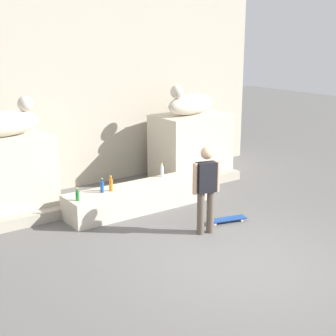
{
  "coord_description": "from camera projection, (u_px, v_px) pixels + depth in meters",
  "views": [
    {
      "loc": [
        -5.28,
        -5.31,
        3.67
      ],
      "look_at": [
        0.13,
        2.27,
        1.1
      ],
      "focal_mm": 52.81,
      "sensor_mm": 36.0,
      "label": 1
    }
  ],
  "objects": [
    {
      "name": "ground_plane",
      "position": [
        242.0,
        264.0,
        8.1
      ],
      "size": [
        40.0,
        40.0,
        0.0
      ],
      "primitive_type": "plane",
      "color": "#605E5B"
    },
    {
      "name": "facade_wall",
      "position": [
        79.0,
        52.0,
        11.73
      ],
      "size": [
        10.23,
        0.6,
        6.41
      ],
      "primitive_type": "cube",
      "color": "#B2AA97",
      "rests_on": "ground_plane"
    },
    {
      "name": "pedestal_left",
      "position": [
        5.0,
        177.0,
        10.01
      ],
      "size": [
        1.85,
        1.24,
        1.66
      ],
      "primitive_type": "cube",
      "color": "beige",
      "rests_on": "ground_plane"
    },
    {
      "name": "pedestal_right",
      "position": [
        191.0,
        146.0,
        12.7
      ],
      "size": [
        1.85,
        1.24,
        1.66
      ],
      "primitive_type": "cube",
      "color": "beige",
      "rests_on": "ground_plane"
    },
    {
      "name": "statue_reclining_left",
      "position": [
        1.0,
        123.0,
        9.74
      ],
      "size": [
        1.61,
        0.59,
        0.78
      ],
      "rotation": [
        0.0,
        0.0,
        0.02
      ],
      "color": "beige",
      "rests_on": "pedestal_left"
    },
    {
      "name": "statue_reclining_right",
      "position": [
        190.0,
        103.0,
        12.38
      ],
      "size": [
        1.68,
        0.89,
        0.78
      ],
      "rotation": [
        0.0,
        0.0,
        3.36
      ],
      "color": "beige",
      "rests_on": "pedestal_right"
    },
    {
      "name": "ledge_block",
      "position": [
        138.0,
        198.0,
        10.53
      ],
      "size": [
        3.19,
        0.82,
        0.52
      ],
      "primitive_type": "cube",
      "color": "beige",
      "rests_on": "ground_plane"
    },
    {
      "name": "skater",
      "position": [
        206.0,
        186.0,
        9.1
      ],
      "size": [
        0.53,
        0.28,
        1.67
      ],
      "rotation": [
        0.0,
        0.0,
        2.89
      ],
      "color": "brown",
      "rests_on": "ground_plane"
    },
    {
      "name": "skateboard",
      "position": [
        227.0,
        219.0,
        9.85
      ],
      "size": [
        0.82,
        0.4,
        0.08
      ],
      "rotation": [
        0.0,
        0.0,
        2.89
      ],
      "color": "navy",
      "rests_on": "ground_plane"
    },
    {
      "name": "bottle_blue",
      "position": [
        102.0,
        187.0,
        10.02
      ],
      "size": [
        0.07,
        0.07,
        0.3
      ],
      "color": "#194C99",
      "rests_on": "ledge_block"
    },
    {
      "name": "bottle_green",
      "position": [
        78.0,
        195.0,
        9.55
      ],
      "size": [
        0.08,
        0.08,
        0.25
      ],
      "color": "#1E722D",
      "rests_on": "ledge_block"
    },
    {
      "name": "bottle_clear",
      "position": [
        162.0,
        171.0,
        11.1
      ],
      "size": [
        0.07,
        0.07,
        0.32
      ],
      "color": "silver",
      "rests_on": "ledge_block"
    },
    {
      "name": "bottle_orange",
      "position": [
        111.0,
        185.0,
        10.12
      ],
      "size": [
        0.08,
        0.08,
        0.32
      ],
      "color": "orange",
      "rests_on": "ledge_block"
    },
    {
      "name": "stair_step",
      "position": [
        124.0,
        197.0,
        11.04
      ],
      "size": [
        6.65,
        0.5,
        0.22
      ],
      "primitive_type": "cube",
      "color": "#A9A08F",
      "rests_on": "ground_plane"
    }
  ]
}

